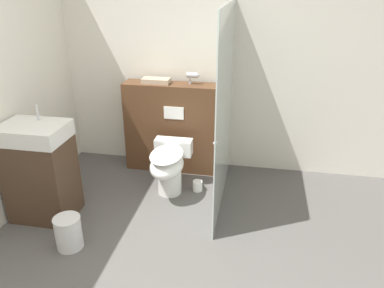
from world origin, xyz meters
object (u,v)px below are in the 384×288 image
at_px(toilet, 169,166).
at_px(hair_drier, 193,76).
at_px(sink_vanity, 40,171).
at_px(waste_bin, 69,233).

xyz_separation_m(toilet, hair_drier, (0.14, 0.61, 0.79)).
relative_size(toilet, hair_drier, 4.17).
distance_m(toilet, hair_drier, 1.01).
height_order(toilet, sink_vanity, sink_vanity).
height_order(toilet, waste_bin, toilet).
bearing_deg(hair_drier, sink_vanity, -135.15).
bearing_deg(sink_vanity, toilet, 29.05).
relative_size(sink_vanity, hair_drier, 7.09).
xyz_separation_m(toilet, waste_bin, (-0.62, -0.99, -0.18)).
distance_m(sink_vanity, hair_drier, 1.82).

